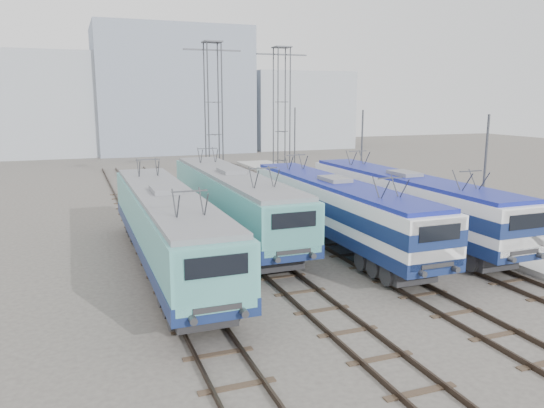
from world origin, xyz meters
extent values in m
plane|color=#514C47|center=(0.00, 0.00, 0.00)|extent=(160.00, 160.00, 0.00)
cube|color=#9E9E99|center=(10.20, 8.00, 0.15)|extent=(4.00, 70.00, 0.30)
cube|color=navy|center=(-6.75, 4.86, 1.37)|extent=(2.82, 17.80, 0.59)
cube|color=#53A7A4|center=(-6.75, 4.86, 2.55)|extent=(2.77, 17.80, 1.78)
cube|color=#53A7A4|center=(-6.75, -3.69, 2.37)|extent=(2.55, 0.69, 2.02)
cube|color=slate|center=(-6.75, 4.86, 3.54)|extent=(2.55, 17.08, 0.20)
cube|color=#262628|center=(-6.75, -1.07, 0.62)|extent=(2.08, 3.56, 0.67)
cube|color=#262628|center=(-6.75, 10.80, 0.62)|extent=(2.08, 3.56, 0.67)
cube|color=navy|center=(-2.25, 9.68, 1.38)|extent=(2.84, 17.97, 0.60)
cube|color=#53A7A4|center=(-2.25, 9.68, 2.58)|extent=(2.79, 17.97, 1.80)
cube|color=#53A7A4|center=(-2.25, 1.05, 2.40)|extent=(2.57, 0.70, 2.04)
cube|color=slate|center=(-2.25, 9.68, 3.57)|extent=(2.57, 17.25, 0.20)
cube|color=#262628|center=(-2.25, 3.69, 0.63)|extent=(2.10, 3.59, 0.67)
cube|color=#262628|center=(-2.25, 15.67, 0.63)|extent=(2.10, 3.59, 0.67)
cube|color=navy|center=(2.25, 5.81, 1.33)|extent=(2.72, 17.18, 0.57)
cube|color=white|center=(2.25, 5.81, 2.47)|extent=(2.67, 17.18, 1.72)
cube|color=navy|center=(2.25, 5.81, 2.42)|extent=(2.71, 17.20, 0.67)
cube|color=white|center=(2.25, -2.44, 2.30)|extent=(2.46, 0.67, 1.95)
cube|color=navy|center=(2.25, 5.81, 3.42)|extent=(2.46, 16.49, 0.19)
cube|color=#262628|center=(2.25, 0.08, 0.61)|extent=(2.00, 3.44, 0.64)
cube|color=#262628|center=(2.25, 11.54, 0.61)|extent=(2.00, 3.44, 0.64)
cube|color=navy|center=(6.75, 6.10, 1.34)|extent=(2.76, 17.40, 0.58)
cube|color=white|center=(6.75, 6.10, 2.50)|extent=(2.71, 17.40, 1.74)
cube|color=navy|center=(6.75, 6.10, 2.45)|extent=(2.75, 17.42, 0.68)
cube|color=white|center=(6.75, -2.26, 2.33)|extent=(2.49, 0.68, 1.97)
cube|color=navy|center=(6.75, 6.10, 3.47)|extent=(2.49, 16.70, 0.19)
cube|color=#262628|center=(6.75, 0.30, 0.61)|extent=(2.03, 3.48, 0.65)
cube|color=#262628|center=(6.75, 11.90, 0.61)|extent=(2.03, 3.48, 0.65)
cylinder|color=#3F4247|center=(-0.55, 21.45, 6.00)|extent=(0.10, 0.10, 12.00)
cylinder|color=#3F4247|center=(0.55, 21.45, 6.00)|extent=(0.10, 0.10, 12.00)
cylinder|color=#3F4247|center=(-0.55, 22.55, 6.00)|extent=(0.10, 0.10, 12.00)
cylinder|color=#3F4247|center=(0.55, 22.55, 6.00)|extent=(0.10, 0.10, 12.00)
cube|color=#3F4247|center=(0.00, 22.00, 11.40)|extent=(4.50, 0.12, 0.12)
cylinder|color=#3F4247|center=(5.95, 23.45, 6.00)|extent=(0.10, 0.10, 12.00)
cylinder|color=#3F4247|center=(7.05, 23.45, 6.00)|extent=(0.10, 0.10, 12.00)
cylinder|color=#3F4247|center=(5.95, 24.55, 6.00)|extent=(0.10, 0.10, 12.00)
cylinder|color=#3F4247|center=(7.05, 24.55, 6.00)|extent=(0.10, 0.10, 12.00)
cube|color=#3F4247|center=(6.50, 24.00, 11.40)|extent=(4.50, 0.12, 0.12)
cylinder|color=#3F4247|center=(8.60, 2.00, 3.50)|extent=(0.12, 0.12, 7.00)
cylinder|color=#3F4247|center=(8.60, 14.00, 3.50)|extent=(0.12, 0.12, 7.00)
cylinder|color=#3F4247|center=(8.60, 26.00, 3.50)|extent=(0.12, 0.12, 7.00)
cube|color=#A0A8B2|center=(-14.00, 62.00, 7.00)|extent=(18.00, 12.00, 14.00)
cube|color=#818DA1|center=(4.00, 62.00, 9.00)|extent=(22.00, 14.00, 18.00)
cube|color=#A0A8B2|center=(24.00, 62.00, 6.00)|extent=(16.00, 12.00, 12.00)
camera|label=1|loc=(-10.54, -18.68, 7.70)|focal=35.00mm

